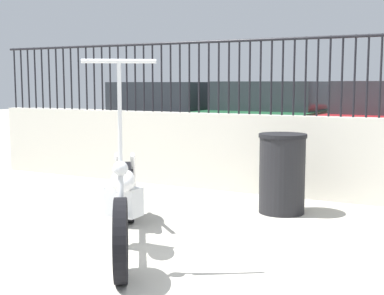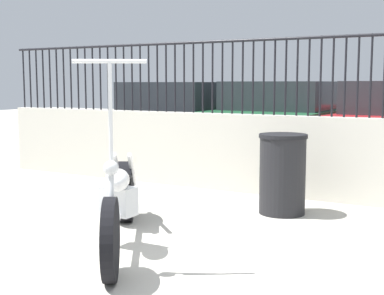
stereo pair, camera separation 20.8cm
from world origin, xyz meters
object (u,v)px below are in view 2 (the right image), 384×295
object	(u,v)px
car_green	(289,121)
motorcycle_white	(120,200)
car_dark_grey	(186,119)
trash_bin	(282,174)

from	to	relation	value
car_green	motorcycle_white	bearing A→B (deg)	-176.16
motorcycle_white	car_dark_grey	world-z (taller)	motorcycle_white
motorcycle_white	car_green	world-z (taller)	motorcycle_white
trash_bin	car_green	world-z (taller)	car_green
trash_bin	car_dark_grey	xyz separation A→B (m)	(-3.17, 3.45, 0.27)
motorcycle_white	trash_bin	world-z (taller)	motorcycle_white
motorcycle_white	car_green	size ratio (longest dim) A/B	0.47
trash_bin	car_green	size ratio (longest dim) A/B	0.20
trash_bin	car_green	xyz separation A→B (m)	(-1.20, 3.67, 0.28)
trash_bin	car_dark_grey	bearing A→B (deg)	132.58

